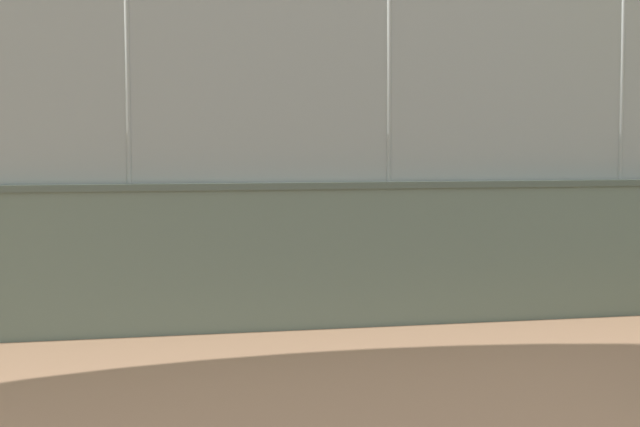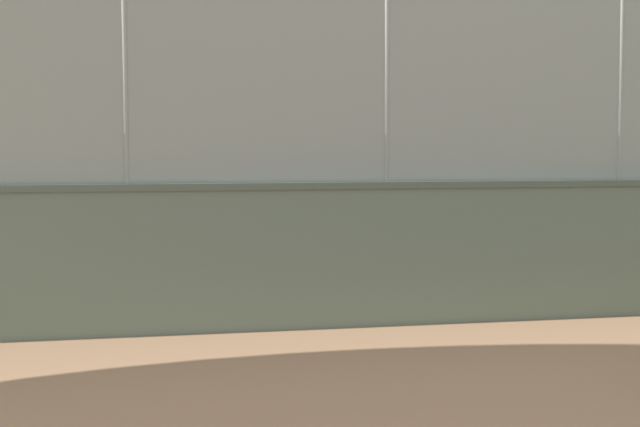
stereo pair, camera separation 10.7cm
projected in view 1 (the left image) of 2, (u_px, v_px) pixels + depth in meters
The scene contains 7 objects.
ground_plane at pixel (236, 239), 22.31m from camera, with size 260.00×260.00×0.00m, color tan.
perimeter_wall at pixel (130, 259), 11.09m from camera, with size 25.76×0.52×1.79m.
fence_panel_on_wall at pixel (128, 81), 10.94m from camera, with size 25.31×0.21×2.38m.
player_at_service_line at pixel (228, 221), 16.84m from camera, with size 0.69×1.18×1.51m.
player_crossing_court at pixel (588, 219), 16.63m from camera, with size 0.81×0.99×1.59m.
player_foreground_swinging at pixel (285, 201), 22.99m from camera, with size 0.69×1.21×1.48m.
sports_ball at pixel (258, 227), 15.58m from camera, with size 0.16×0.16×0.16m, color yellow.
Camera 1 is at (2.93, 22.09, 2.25)m, focal length 52.96 mm.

